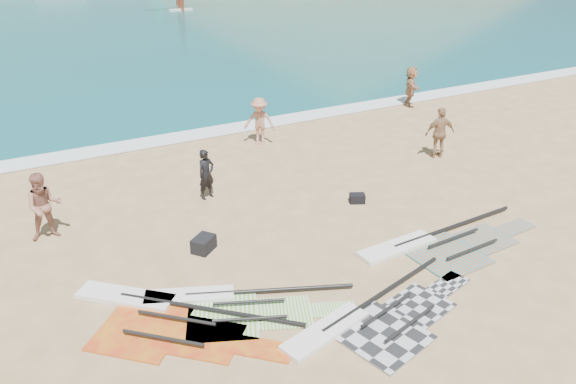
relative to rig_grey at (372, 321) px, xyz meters
name	(u,v)px	position (x,y,z in m)	size (l,w,h in m)	color
ground	(417,279)	(1.95, 0.84, -0.05)	(300.00, 300.00, 0.00)	tan
surf_line	(228,130)	(1.95, 13.14, -0.05)	(300.00, 1.20, 0.04)	white
rig_grey	(372,321)	(0.00, 0.00, 0.00)	(5.27, 2.80, 0.20)	#28282B
rig_green	(231,305)	(-2.53, 1.95, 0.00)	(4.67, 3.01, 0.19)	#6ABA2C
rig_orange	(439,245)	(3.48, 1.79, 0.00)	(5.49, 2.20, 0.20)	orange
rig_red	(159,317)	(-4.09, 2.30, 0.00)	(4.45, 4.67, 0.20)	red
gear_bag_near	(204,244)	(-2.23, 4.54, 0.15)	(0.62, 0.45, 0.40)	black
gear_bag_far	(357,198)	(2.99, 5.00, 0.09)	(0.47, 0.33, 0.28)	black
person_wetsuit	(206,174)	(-1.02, 7.50, 0.76)	(0.59, 0.39, 1.62)	black
beachgoer_left	(44,206)	(-5.77, 7.18, 0.92)	(0.94, 0.73, 1.93)	#A06857
beachgoer_mid	(259,121)	(2.47, 11.05, 0.88)	(1.21, 0.69, 1.87)	tan
beachgoer_back	(440,133)	(7.73, 6.73, 0.90)	(1.12, 0.47, 1.91)	#A57C59
beachgoer_right	(411,86)	(10.91, 12.34, 0.89)	(1.74, 0.56, 1.88)	tan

